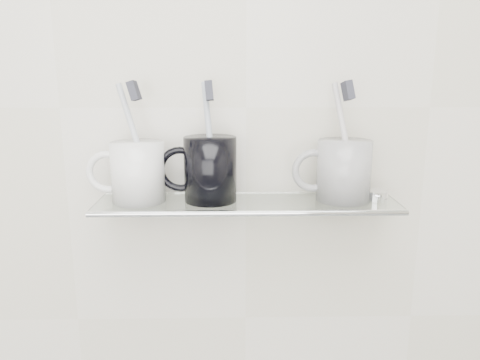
{
  "coord_description": "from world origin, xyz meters",
  "views": [
    {
      "loc": [
        -0.03,
        0.29,
        1.31
      ],
      "look_at": [
        -0.01,
        1.04,
        1.14
      ],
      "focal_mm": 35.0,
      "sensor_mm": 36.0,
      "label": 1
    }
  ],
  "objects_px": {
    "shelf_glass": "(247,203)",
    "mug_center": "(210,169)",
    "mug_left": "(138,172)",
    "mug_right": "(344,171)"
  },
  "relations": [
    {
      "from": "shelf_glass",
      "to": "mug_center",
      "type": "height_order",
      "value": "mug_center"
    },
    {
      "from": "mug_left",
      "to": "mug_center",
      "type": "xyz_separation_m",
      "value": [
        0.12,
        0.0,
        0.0
      ]
    },
    {
      "from": "mug_left",
      "to": "mug_right",
      "type": "relative_size",
      "value": 0.98
    },
    {
      "from": "mug_center",
      "to": "mug_right",
      "type": "height_order",
      "value": "mug_center"
    },
    {
      "from": "mug_left",
      "to": "shelf_glass",
      "type": "bearing_deg",
      "value": 16.72
    },
    {
      "from": "shelf_glass",
      "to": "mug_left",
      "type": "xyz_separation_m",
      "value": [
        -0.18,
        0.0,
        0.05
      ]
    },
    {
      "from": "mug_right",
      "to": "mug_left",
      "type": "bearing_deg",
      "value": 168.18
    },
    {
      "from": "mug_left",
      "to": "mug_right",
      "type": "bearing_deg",
      "value": 18.32
    },
    {
      "from": "mug_center",
      "to": "mug_right",
      "type": "xyz_separation_m",
      "value": [
        0.22,
        0.0,
        -0.0
      ]
    },
    {
      "from": "mug_right",
      "to": "mug_center",
      "type": "bearing_deg",
      "value": 168.18
    }
  ]
}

